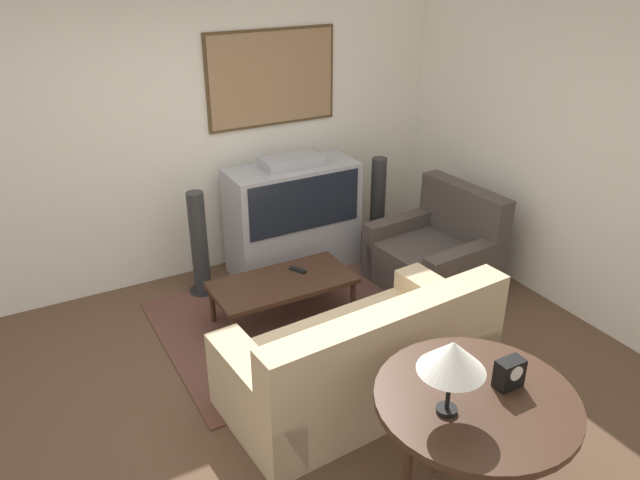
{
  "coord_description": "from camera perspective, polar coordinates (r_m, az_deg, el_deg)",
  "views": [
    {
      "loc": [
        -1.54,
        -3.2,
        2.94
      ],
      "look_at": [
        0.64,
        0.75,
        0.75
      ],
      "focal_mm": 35.0,
      "sensor_mm": 36.0,
      "label": 1
    }
  ],
  "objects": [
    {
      "name": "ground_plane",
      "position": [
        4.61,
        -2.57,
        -13.76
      ],
      "size": [
        12.0,
        12.0,
        0.0
      ],
      "primitive_type": "plane",
      "color": "brown"
    },
    {
      "name": "wall_back",
      "position": [
        5.77,
        -12.32,
        9.4
      ],
      "size": [
        12.0,
        0.1,
        2.7
      ],
      "color": "silver",
      "rests_on": "ground_plane"
    },
    {
      "name": "wall_right",
      "position": [
        5.49,
        22.67,
        7.04
      ],
      "size": [
        0.06,
        12.0,
        2.7
      ],
      "color": "silver",
      "rests_on": "ground_plane"
    },
    {
      "name": "area_rug",
      "position": [
        5.33,
        -2.92,
        -7.54
      ],
      "size": [
        2.05,
        1.82,
        0.01
      ],
      "color": "brown",
      "rests_on": "ground_plane"
    },
    {
      "name": "tv",
      "position": [
        5.97,
        -2.49,
        2.14
      ],
      "size": [
        1.23,
        0.53,
        1.14
      ],
      "color": "#9E9EA3",
      "rests_on": "ground_plane"
    },
    {
      "name": "couch",
      "position": [
        4.4,
        3.9,
        -10.99
      ],
      "size": [
        1.92,
        1.05,
        0.88
      ],
      "rotation": [
        0.0,
        0.0,
        3.21
      ],
      "color": "#CCB289",
      "rests_on": "ground_plane"
    },
    {
      "name": "armchair",
      "position": [
        5.87,
        10.59,
        -1.41
      ],
      "size": [
        0.97,
        1.06,
        0.91
      ],
      "rotation": [
        0.0,
        0.0,
        -1.49
      ],
      "color": "#473D38",
      "rests_on": "ground_plane"
    },
    {
      "name": "coffee_table",
      "position": [
        5.21,
        -3.43,
        -4.06
      ],
      "size": [
        1.18,
        0.58,
        0.38
      ],
      "color": "#3D2619",
      "rests_on": "ground_plane"
    },
    {
      "name": "console_table",
      "position": [
        3.53,
        14.08,
        -14.59
      ],
      "size": [
        1.09,
        1.09,
        0.76
      ],
      "color": "#3D2619",
      "rests_on": "ground_plane"
    },
    {
      "name": "table_lamp",
      "position": [
        3.15,
        12.01,
        -10.45
      ],
      "size": [
        0.34,
        0.34,
        0.43
      ],
      "color": "black",
      "rests_on": "console_table"
    },
    {
      "name": "mantel_clock",
      "position": [
        3.55,
        16.93,
        -11.59
      ],
      "size": [
        0.15,
        0.1,
        0.17
      ],
      "color": "black",
      "rests_on": "console_table"
    },
    {
      "name": "remote",
      "position": [
        5.32,
        -2.04,
        -2.76
      ],
      "size": [
        0.11,
        0.16,
        0.02
      ],
      "color": "black",
      "rests_on": "coffee_table"
    },
    {
      "name": "speaker_tower_left",
      "position": [
        5.66,
        -10.97,
        -0.59
      ],
      "size": [
        0.26,
        0.26,
        0.98
      ],
      "color": "black",
      "rests_on": "ground_plane"
    },
    {
      "name": "speaker_tower_right",
      "position": [
        6.42,
        5.29,
        3.08
      ],
      "size": [
        0.26,
        0.26,
        0.98
      ],
      "color": "black",
      "rests_on": "ground_plane"
    }
  ]
}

